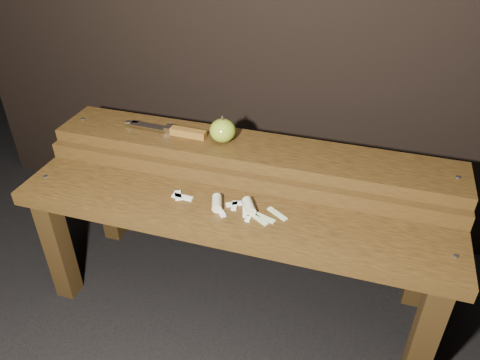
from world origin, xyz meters
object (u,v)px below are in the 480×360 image
(bench_front_tier, at_px, (227,234))
(bench_rear_tier, at_px, (251,171))
(knife, at_px, (178,131))
(apple, at_px, (223,131))

(bench_front_tier, distance_m, bench_rear_tier, 0.23)
(bench_front_tier, bearing_deg, bench_rear_tier, 90.00)
(bench_front_tier, xyz_separation_m, knife, (-0.23, 0.23, 0.16))
(bench_rear_tier, height_order, apple, apple)
(bench_front_tier, distance_m, apple, 0.31)
(knife, bearing_deg, bench_front_tier, -45.05)
(bench_front_tier, relative_size, apple, 14.89)
(bench_rear_tier, distance_m, knife, 0.25)
(bench_front_tier, bearing_deg, apple, 110.69)
(bench_rear_tier, xyz_separation_m, knife, (-0.23, 0.00, 0.10))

